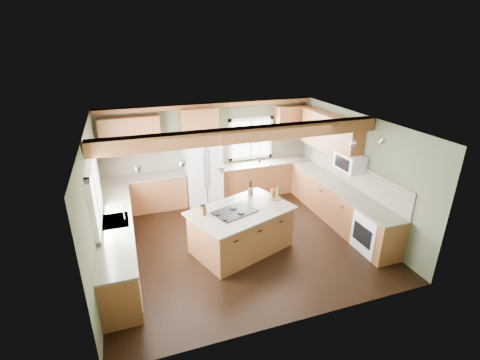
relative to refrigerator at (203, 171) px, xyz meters
name	(u,v)px	position (x,y,z in m)	size (l,w,h in m)	color
floor	(240,240)	(0.30, -2.12, -0.90)	(5.60, 5.60, 0.00)	black
ceiling	(240,124)	(0.30, -2.12, 1.70)	(5.60, 5.60, 0.00)	silver
wall_back	(210,151)	(0.30, 0.38, 0.40)	(5.60, 5.60, 0.00)	#4A513A
wall_left	(95,206)	(-2.50, -2.12, 0.40)	(5.00, 5.00, 0.00)	#4A513A
wall_right	(355,170)	(3.10, -2.12, 0.40)	(5.00, 5.00, 0.00)	#4A513A
ceiling_beam	(245,135)	(0.30, -2.42, 1.57)	(5.55, 0.26, 0.26)	#572F19
soffit_trim	(209,105)	(0.30, 0.28, 1.64)	(5.55, 0.20, 0.10)	#572F19
backsplash_back	(210,154)	(0.30, 0.36, 0.31)	(5.58, 0.03, 0.58)	brown
backsplash_right	(353,173)	(3.08, -2.07, 0.31)	(0.03, 3.70, 0.58)	brown
base_cab_back_left	(146,194)	(-1.49, 0.08, -0.46)	(2.02, 0.60, 0.88)	brown
counter_back_left	(144,177)	(-1.49, 0.08, 0.00)	(2.06, 0.64, 0.04)	#4C4337
base_cab_back_right	(265,178)	(1.79, 0.08, -0.46)	(2.62, 0.60, 0.88)	brown
counter_back_right	(265,162)	(1.79, 0.08, 0.00)	(2.66, 0.64, 0.04)	#4C4337
base_cab_left	(118,242)	(-2.20, -2.07, -0.46)	(0.60, 3.70, 0.88)	brown
counter_left	(115,222)	(-2.20, -2.07, 0.00)	(0.64, 3.74, 0.04)	#4C4337
base_cab_right	(339,205)	(2.80, -2.07, -0.46)	(0.60, 3.70, 0.88)	brown
counter_right	(341,187)	(2.80, -2.07, 0.00)	(0.64, 3.74, 0.04)	#4C4337
upper_cab_back_left	(130,135)	(-1.69, 0.21, 1.05)	(1.40, 0.35, 0.90)	brown
upper_cab_over_fridge	(199,122)	(0.00, 0.21, 1.25)	(0.96, 0.35, 0.70)	brown
upper_cab_right	(330,134)	(2.92, -1.22, 1.05)	(0.35, 2.20, 0.90)	brown
upper_cab_back_corner	(292,122)	(2.60, 0.21, 1.05)	(0.90, 0.35, 0.90)	brown
window_left	(94,193)	(-2.48, -2.07, 0.65)	(0.04, 1.60, 1.05)	white
window_back	(251,138)	(1.45, 0.36, 0.65)	(1.10, 0.04, 1.00)	white
sink	(115,221)	(-2.20, -2.07, 0.01)	(0.50, 0.65, 0.03)	#262628
faucet	(124,213)	(-2.02, -2.07, 0.15)	(0.02, 0.02, 0.28)	#B2B2B7
dishwasher	(120,284)	(-2.19, -3.37, -0.47)	(0.60, 0.60, 0.84)	white
oven	(374,232)	(2.79, -3.37, -0.47)	(0.60, 0.72, 0.84)	white
microwave	(350,162)	(2.88, -2.17, 0.65)	(0.40, 0.70, 0.38)	white
pendant_left	(221,171)	(-0.23, -2.58, 0.98)	(0.18, 0.18, 0.16)	#B2B2B7
pendant_right	(260,160)	(0.66, -2.26, 0.98)	(0.18, 0.18, 0.16)	#B2B2B7
refrigerator	(203,171)	(0.00, 0.00, 0.00)	(0.90, 0.74, 1.80)	white
island	(241,230)	(0.21, -2.42, -0.46)	(1.89, 1.15, 0.88)	brown
island_top	(241,211)	(0.21, -2.42, 0.00)	(2.01, 1.28, 0.04)	#4C4337
cooktop	(235,212)	(0.07, -2.47, 0.03)	(0.82, 0.55, 0.02)	black
knife_block	(203,211)	(-0.56, -2.38, 0.11)	(0.11, 0.08, 0.18)	brown
utensil_crock	(251,192)	(0.64, -1.83, 0.10)	(0.12, 0.12, 0.16)	#39312E
bottle_tray	(275,193)	(1.07, -2.16, 0.14)	(0.27, 0.27, 0.24)	brown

